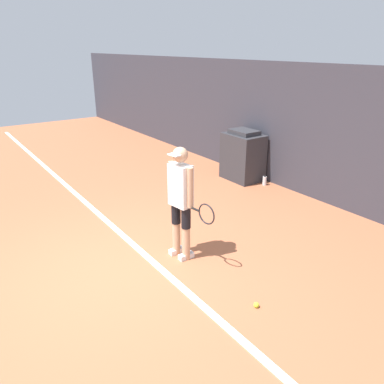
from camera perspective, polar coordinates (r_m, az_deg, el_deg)
The scene contains 7 objects.
ground_plane at distance 5.57m, azimuth -11.12°, elevation -11.69°, with size 24.00×24.00×0.00m, color #B76642.
back_wall at distance 7.87m, azimuth 20.05°, elevation 8.00°, with size 24.00×0.10×2.70m.
court_baseline at distance 5.76m, azimuth -6.42°, elevation -10.16°, with size 21.60×0.10×0.01m.
tennis_player at distance 5.39m, azimuth -1.66°, elevation -0.98°, with size 0.91×0.31×1.71m.
tennis_ball at distance 4.87m, azimuth 9.78°, elevation -16.60°, with size 0.07×0.07×0.07m.
covered_chair at distance 8.95m, azimuth 7.76°, elevation 5.47°, with size 0.91×0.68×1.19m.
water_bottle at distance 8.76m, azimuth 10.99°, elevation 1.71°, with size 0.09×0.09×0.23m.
Camera 1 is at (4.34, -1.79, 3.01)m, focal length 35.00 mm.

